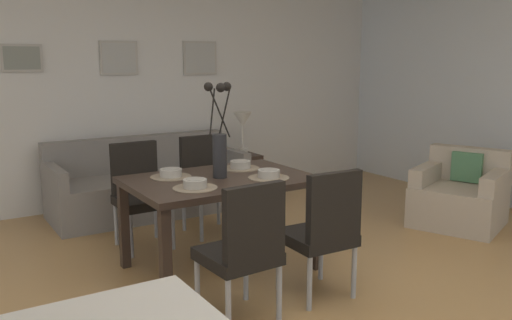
% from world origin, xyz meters
% --- Properties ---
extents(ground_plane, '(9.00, 9.00, 0.00)m').
position_xyz_m(ground_plane, '(0.00, 0.00, 0.00)').
color(ground_plane, tan).
extents(back_wall_panel, '(9.00, 0.10, 2.60)m').
position_xyz_m(back_wall_panel, '(0.00, 3.25, 1.30)').
color(back_wall_panel, silver).
rests_on(back_wall_panel, ground).
extents(dining_table, '(1.40, 0.96, 0.74)m').
position_xyz_m(dining_table, '(-0.00, 0.85, 0.65)').
color(dining_table, '#33261E').
rests_on(dining_table, ground).
extents(dining_chair_near_left, '(0.46, 0.46, 0.92)m').
position_xyz_m(dining_chair_near_left, '(-0.31, -0.03, 0.51)').
color(dining_chair_near_left, black).
rests_on(dining_chair_near_left, ground).
extents(dining_chair_near_right, '(0.45, 0.45, 0.92)m').
position_xyz_m(dining_chair_near_right, '(-0.35, 1.72, 0.51)').
color(dining_chair_near_right, black).
rests_on(dining_chair_near_right, ground).
extents(dining_chair_far_left, '(0.45, 0.45, 0.92)m').
position_xyz_m(dining_chair_far_left, '(0.33, -0.01, 0.51)').
color(dining_chair_far_left, black).
rests_on(dining_chair_far_left, ground).
extents(dining_chair_far_right, '(0.44, 0.44, 0.92)m').
position_xyz_m(dining_chair_far_right, '(0.34, 1.77, 0.51)').
color(dining_chair_far_right, black).
rests_on(dining_chair_far_right, ground).
extents(centerpiece_vase, '(0.21, 0.23, 0.73)m').
position_xyz_m(centerpiece_vase, '(-0.00, 0.85, 1.02)').
color(centerpiece_vase, '#232326').
rests_on(centerpiece_vase, dining_table).
extents(placemat_near_left, '(0.32, 0.32, 0.01)m').
position_xyz_m(placemat_near_left, '(-0.32, 0.64, 0.74)').
color(placemat_near_left, '#7F705B').
rests_on(placemat_near_left, dining_table).
extents(bowl_near_left, '(0.17, 0.17, 0.07)m').
position_xyz_m(bowl_near_left, '(-0.32, 0.64, 0.78)').
color(bowl_near_left, '#B2ADA3').
rests_on(bowl_near_left, dining_table).
extents(placemat_near_right, '(0.32, 0.32, 0.01)m').
position_xyz_m(placemat_near_right, '(-0.32, 1.07, 0.74)').
color(placemat_near_right, '#7F705B').
rests_on(placemat_near_right, dining_table).
extents(bowl_near_right, '(0.17, 0.17, 0.07)m').
position_xyz_m(bowl_near_right, '(-0.32, 1.07, 0.78)').
color(bowl_near_right, '#B2ADA3').
rests_on(bowl_near_right, dining_table).
extents(placemat_far_left, '(0.32, 0.32, 0.01)m').
position_xyz_m(placemat_far_left, '(0.31, 0.64, 0.74)').
color(placemat_far_left, '#7F705B').
rests_on(placemat_far_left, dining_table).
extents(bowl_far_left, '(0.17, 0.17, 0.07)m').
position_xyz_m(bowl_far_left, '(0.31, 0.64, 0.78)').
color(bowl_far_left, '#B2ADA3').
rests_on(bowl_far_left, dining_table).
extents(placemat_far_right, '(0.32, 0.32, 0.01)m').
position_xyz_m(placemat_far_right, '(0.31, 1.07, 0.74)').
color(placemat_far_right, '#7F705B').
rests_on(placemat_far_right, dining_table).
extents(bowl_far_right, '(0.17, 0.17, 0.07)m').
position_xyz_m(bowl_far_right, '(0.31, 1.07, 0.78)').
color(bowl_far_right, '#B2ADA3').
rests_on(bowl_far_right, dining_table).
extents(sofa, '(2.06, 0.84, 0.80)m').
position_xyz_m(sofa, '(0.10, 2.70, 0.28)').
color(sofa, gray).
rests_on(sofa, ground).
extents(side_table, '(0.36, 0.36, 0.52)m').
position_xyz_m(side_table, '(1.30, 2.70, 0.26)').
color(side_table, '#33261E').
rests_on(side_table, ground).
extents(table_lamp, '(0.22, 0.22, 0.51)m').
position_xyz_m(table_lamp, '(1.30, 2.70, 0.89)').
color(table_lamp, beige).
rests_on(table_lamp, side_table).
extents(armchair, '(1.04, 1.04, 0.75)m').
position_xyz_m(armchair, '(2.60, 0.60, 0.29)').
color(armchair, '#B7A893').
rests_on(armchair, ground).
extents(framed_picture_left, '(0.40, 0.03, 0.28)m').
position_xyz_m(framed_picture_left, '(-1.00, 3.18, 1.66)').
color(framed_picture_left, '#B2ADA3').
extents(framed_picture_center, '(0.43, 0.03, 0.37)m').
position_xyz_m(framed_picture_center, '(-0.00, 3.18, 1.66)').
color(framed_picture_center, '#B2ADA3').
extents(framed_picture_right, '(0.44, 0.03, 0.40)m').
position_xyz_m(framed_picture_right, '(0.99, 3.18, 1.66)').
color(framed_picture_right, '#B2ADA3').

